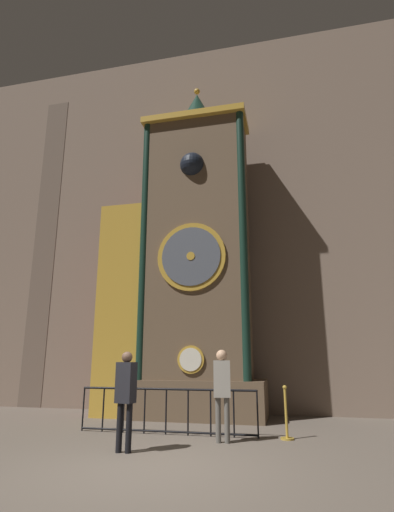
% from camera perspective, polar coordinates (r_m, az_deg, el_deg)
% --- Properties ---
extents(ground_plane, '(28.00, 28.00, 0.00)m').
position_cam_1_polar(ground_plane, '(6.85, -7.40, -28.08)').
color(ground_plane, brown).
extents(cathedral_back_wall, '(24.00, 0.32, 13.12)m').
position_cam_1_polar(cathedral_back_wall, '(13.96, 2.69, 6.29)').
color(cathedral_back_wall, '#7A6656').
rests_on(cathedral_back_wall, ground_plane).
extents(clock_tower, '(4.92, 1.82, 10.56)m').
position_cam_1_polar(clock_tower, '(12.21, -2.01, -1.33)').
color(clock_tower, brown).
rests_on(clock_tower, ground_plane).
extents(railing_fence, '(4.09, 0.05, 0.97)m').
position_cam_1_polar(railing_fence, '(9.56, -4.44, -20.89)').
color(railing_fence, black).
rests_on(railing_fence, ground_plane).
extents(visitor_near, '(0.38, 0.29, 1.75)m').
position_cam_1_polar(visitor_near, '(7.86, -10.15, -18.41)').
color(visitor_near, black).
rests_on(visitor_near, ground_plane).
extents(visitor_far, '(0.37, 0.27, 1.80)m').
position_cam_1_polar(visitor_far, '(8.60, 3.60, -17.93)').
color(visitor_far, '#58554F').
rests_on(visitor_far, ground_plane).
extents(stanchion_post, '(0.28, 0.28, 1.07)m').
position_cam_1_polar(stanchion_post, '(9.19, 12.66, -22.06)').
color(stanchion_post, '#B28E33').
rests_on(stanchion_post, ground_plane).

